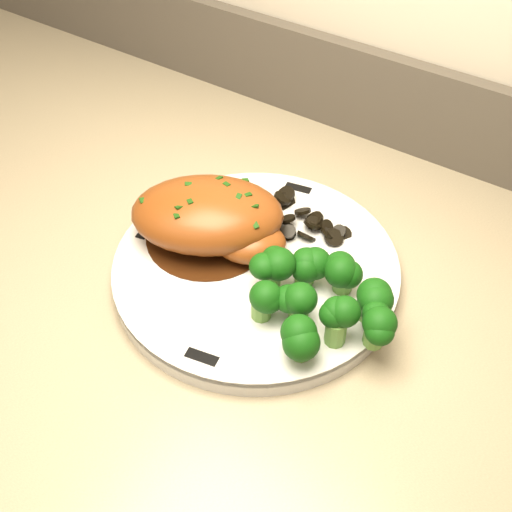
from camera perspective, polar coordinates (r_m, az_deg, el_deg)
The scene contains 10 objects.
counter at distance 1.06m, azimuth -2.82°, elevation -17.71°, with size 2.05×0.68×1.01m.
plate at distance 0.68m, azimuth -0.00°, elevation -1.18°, with size 0.30×0.30×0.02m, color silver.
rim_accent_0 at distance 0.76m, azimuth 3.76°, elevation 6.02°, with size 0.03×0.01×0.00m, color black.
rim_accent_1 at distance 0.71m, azimuth -9.71°, elevation 2.32°, with size 0.03×0.01×0.00m, color black.
rim_accent_2 at distance 0.59m, azimuth -4.84°, elevation -8.96°, with size 0.03×0.01×0.00m, color black.
rim_accent_3 at distance 0.65m, azimuth 10.75°, elevation -3.71°, with size 0.03×0.01×0.00m, color black.
gravy_pool at distance 0.70m, azimuth -4.21°, elevation 1.81°, with size 0.14×0.14×0.00m, color #321709.
chicken_breast at distance 0.68m, azimuth -3.91°, elevation 3.43°, with size 0.20×0.18×0.06m.
mushroom_pile at distance 0.70m, azimuth 4.17°, elevation 2.55°, with size 0.09×0.07×0.02m.
broccoli_florets at distance 0.60m, azimuth 5.54°, elevation -3.75°, with size 0.15×0.12×0.05m.
Camera 1 is at (0.34, 1.30, 1.39)m, focal length 45.00 mm.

